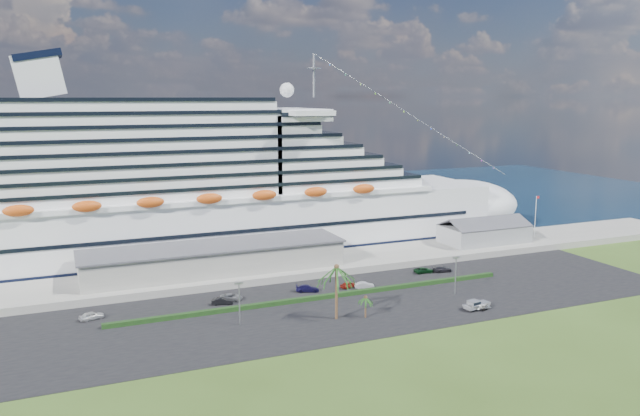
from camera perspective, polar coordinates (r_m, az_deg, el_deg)
name	(u,v)px	position (r m, az deg, el deg)	size (l,w,h in m)	color
ground	(392,319)	(122.69, 6.61, -10.05)	(420.00, 420.00, 0.00)	#344D19
asphalt_lot	(366,302)	(131.79, 4.24, -8.53)	(140.00, 38.00, 0.12)	black
wharf	(314,264)	(156.77, -0.60, -5.13)	(240.00, 20.00, 1.80)	gray
water	(224,209)	(240.72, -8.74, -0.07)	(420.00, 160.00, 0.02)	black
cruise_ship	(205,193)	(169.75, -10.45, 1.33)	(191.00, 38.00, 54.00)	silver
terminal_building	(215,258)	(148.38, -9.60, -4.52)	(61.00, 15.00, 6.30)	gray
port_shed	(484,233)	(181.53, 14.79, -2.22)	(24.00, 12.31, 7.37)	gray
flagpole	(536,215)	(192.21, 19.11, -0.59)	(1.08, 0.16, 12.00)	silver
hedge	(322,297)	(132.70, 0.14, -8.14)	(88.00, 1.10, 0.90)	black
lamp_post_left	(239,298)	(117.78, -7.39, -8.18)	(1.60, 0.35, 8.27)	gray
lamp_post_right	(456,271)	(137.78, 12.31, -5.61)	(1.60, 0.35, 8.27)	gray
palm_tall	(337,273)	(118.88, 1.52, -5.98)	(8.82, 8.82, 11.13)	#47301E
palm_short	(366,300)	(121.53, 4.19, -8.37)	(3.53, 3.53, 4.56)	#47301E
parked_car_0	(92,316)	(128.65, -20.15, -9.23)	(1.84, 4.58, 1.56)	#B7B7B9
parked_car_1	(222,301)	(130.90, -8.92, -8.41)	(1.52, 4.35, 1.43)	black
parked_car_2	(231,297)	(133.25, -8.12, -8.07)	(2.20, 4.77, 1.33)	gray
parked_car_3	(307,288)	(137.44, -1.16, -7.36)	(2.07, 5.10, 1.48)	#161241
parked_car_4	(349,285)	(140.39, 2.66, -7.01)	(1.68, 4.18, 1.42)	maroon
parked_car_5	(364,285)	(140.05, 4.09, -7.06)	(1.51, 4.33, 1.43)	#B6B7BE
parked_car_6	(424,270)	(153.67, 9.46, -5.63)	(2.20, 4.78, 1.33)	black
parked_car_7	(442,269)	(155.24, 11.12, -5.52)	(1.92, 4.73, 1.37)	black
pickup_truck	(476,304)	(130.15, 14.10, -8.55)	(5.71, 2.79, 1.93)	black
boat_trailer	(480,305)	(129.95, 14.39, -8.60)	(5.46, 3.46, 1.58)	gray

